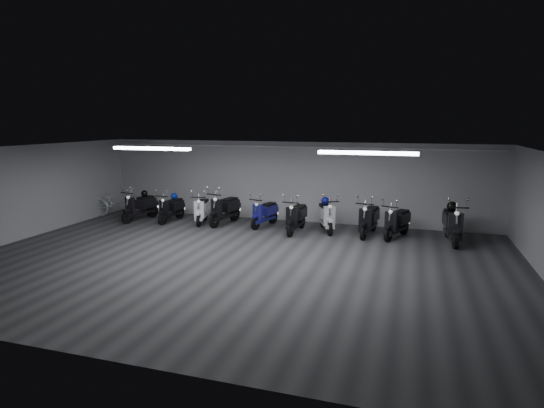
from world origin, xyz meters
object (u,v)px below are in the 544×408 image
(scooter_1, at_px, (171,205))
(bicycle, at_px, (117,199))
(scooter_7, at_px, (369,214))
(scooter_4, at_px, (264,209))
(scooter_5, at_px, (296,212))
(scooter_0, at_px, (140,202))
(scooter_9, at_px, (453,219))
(scooter_8, at_px, (397,217))
(helmet_0, at_px, (174,196))
(helmet_1, at_px, (452,206))
(helmet_3, at_px, (144,193))
(scooter_6, at_px, (327,211))
(scooter_3, at_px, (225,204))
(helmet_2, at_px, (325,201))
(scooter_2, at_px, (202,206))

(scooter_1, distance_m, bicycle, 2.36)
(scooter_7, bearing_deg, scooter_4, -173.85)
(scooter_5, bearing_deg, scooter_0, -176.91)
(scooter_7, relative_size, scooter_9, 0.94)
(scooter_1, height_order, scooter_8, scooter_8)
(helmet_0, bearing_deg, scooter_7, -1.04)
(scooter_4, relative_size, scooter_5, 0.92)
(scooter_7, xyz_separation_m, helmet_0, (-6.82, 0.12, 0.20))
(helmet_1, bearing_deg, scooter_0, -177.78)
(scooter_7, relative_size, helmet_0, 7.62)
(bicycle, relative_size, helmet_3, 8.47)
(scooter_8, distance_m, bicycle, 10.02)
(scooter_1, distance_m, helmet_3, 1.17)
(scooter_6, distance_m, scooter_7, 1.37)
(scooter_1, bearing_deg, scooter_6, 6.15)
(scooter_3, distance_m, helmet_0, 1.96)
(scooter_1, xyz_separation_m, helmet_2, (5.38, 0.50, 0.34))
(scooter_6, height_order, bicycle, scooter_6)
(scooter_1, relative_size, scooter_6, 0.93)
(scooter_5, relative_size, helmet_2, 6.76)
(helmet_0, bearing_deg, scooter_9, -1.54)
(scooter_6, height_order, scooter_7, scooter_7)
(scooter_8, bearing_deg, helmet_1, 28.77)
(helmet_1, relative_size, helmet_3, 1.22)
(scooter_6, bearing_deg, helmet_3, 159.91)
(scooter_4, relative_size, bicycle, 0.82)
(helmet_3, bearing_deg, scooter_1, -4.71)
(bicycle, relative_size, helmet_0, 8.38)
(scooter_0, xyz_separation_m, helmet_0, (1.18, 0.38, 0.22))
(scooter_5, bearing_deg, bicycle, -179.35)
(scooter_4, distance_m, helmet_2, 2.05)
(scooter_3, height_order, scooter_7, scooter_3)
(scooter_3, bearing_deg, helmet_3, -167.73)
(scooter_8, bearing_deg, scooter_1, -158.15)
(scooter_3, xyz_separation_m, scooter_7, (4.86, -0.07, -0.02))
(helmet_1, bearing_deg, scooter_5, -174.52)
(scooter_0, distance_m, helmet_2, 6.59)
(scooter_8, relative_size, bicycle, 0.87)
(helmet_1, bearing_deg, scooter_6, 179.71)
(scooter_2, distance_m, helmet_2, 4.27)
(scooter_8, distance_m, helmet_3, 8.79)
(scooter_6, bearing_deg, scooter_0, 161.98)
(scooter_5, distance_m, scooter_9, 4.63)
(scooter_0, distance_m, scooter_2, 2.32)
(scooter_1, relative_size, scooter_5, 0.93)
(scooter_6, bearing_deg, scooter_7, -28.49)
(scooter_8, relative_size, scooter_9, 0.90)
(scooter_1, relative_size, scooter_8, 0.95)
(helmet_2, bearing_deg, scooter_5, -138.86)
(scooter_7, relative_size, helmet_3, 7.70)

